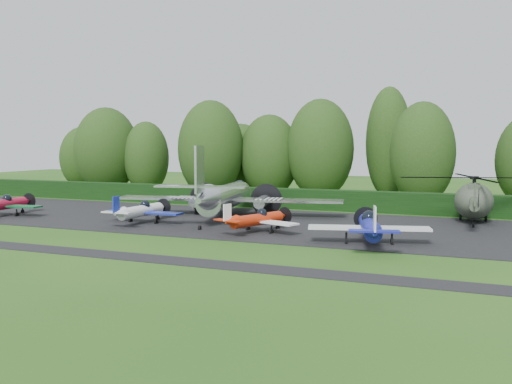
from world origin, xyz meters
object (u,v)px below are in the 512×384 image
at_px(transport_plane, 224,197).
at_px(helicopter, 474,198).
at_px(light_plane_blue, 370,226).
at_px(light_plane_orange, 257,219).
at_px(light_plane_red, 3,204).
at_px(light_plane_white, 141,211).

relative_size(transport_plane, helicopter, 1.48).
bearing_deg(helicopter, light_plane_blue, -111.05).
bearing_deg(helicopter, light_plane_orange, -138.97).
height_order(transport_plane, light_plane_red, transport_plane).
distance_m(light_plane_red, helicopter, 41.04).
height_order(light_plane_red, light_plane_orange, light_plane_red).
xyz_separation_m(transport_plane, light_plane_red, (-18.70, -7.04, -0.74)).
height_order(light_plane_red, light_plane_white, light_plane_red).
distance_m(light_plane_white, light_plane_orange, 10.60).
bearing_deg(light_plane_blue, transport_plane, 163.97).
bearing_deg(transport_plane, light_plane_white, -115.47).
bearing_deg(light_plane_white, light_plane_orange, -4.55).
bearing_deg(helicopter, light_plane_white, -154.28).
bearing_deg(transport_plane, light_plane_orange, -37.97).
relative_size(transport_plane, light_plane_orange, 3.13).
distance_m(light_plane_red, light_plane_orange, 24.71).
distance_m(light_plane_red, light_plane_blue, 33.44).
bearing_deg(light_plane_red, light_plane_blue, 1.38).
xyz_separation_m(transport_plane, light_plane_blue, (14.68, -8.93, -0.60)).
relative_size(light_plane_red, light_plane_white, 1.03).
bearing_deg(light_plane_white, light_plane_red, -176.98).
relative_size(light_plane_blue, helicopter, 0.59).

